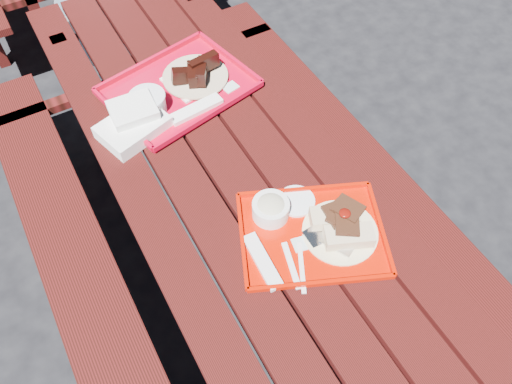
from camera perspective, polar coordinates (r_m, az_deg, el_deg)
ground at (r=2.27m, az=-1.89°, el=-9.38°), size 60.00×60.00×0.00m
picnic_table_near at (r=1.78m, az=-2.37°, el=-1.43°), size 1.41×2.40×0.75m
near_tray at (r=1.48m, az=6.32°, el=-3.82°), size 0.52×0.47×0.13m
far_tray at (r=1.88m, az=-8.90°, el=11.65°), size 0.57×0.49×0.08m
white_cloth at (r=1.77m, az=-13.85°, el=7.70°), size 0.26×0.22×0.09m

